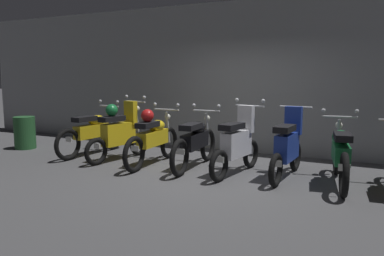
{
  "coord_description": "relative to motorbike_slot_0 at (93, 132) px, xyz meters",
  "views": [
    {
      "loc": [
        2.56,
        -5.77,
        1.71
      ],
      "look_at": [
        -0.46,
        0.34,
        0.75
      ],
      "focal_mm": 35.39,
      "sensor_mm": 36.0,
      "label": 1
    }
  ],
  "objects": [
    {
      "name": "motorbike_slot_6",
      "position": [
        5.0,
        -0.06,
        0.0
      ],
      "size": [
        0.59,
        1.94,
        1.15
      ],
      "color": "black",
      "rests_on": "ground"
    },
    {
      "name": "trash_bin",
      "position": [
        -1.87,
        -0.18,
        -0.12
      ],
      "size": [
        0.48,
        0.48,
        0.75
      ],
      "primitive_type": "cylinder",
      "color": "#26592D",
      "rests_on": "ground"
    },
    {
      "name": "motorbike_slot_3",
      "position": [
        2.5,
        -0.08,
        0.0
      ],
      "size": [
        0.59,
        1.95,
        1.15
      ],
      "color": "black",
      "rests_on": "ground"
    },
    {
      "name": "motorbike_slot_0",
      "position": [
        0.0,
        0.0,
        0.0
      ],
      "size": [
        0.59,
        1.95,
        1.15
      ],
      "color": "black",
      "rests_on": "ground"
    },
    {
      "name": "ground_plane",
      "position": [
        2.92,
        -0.49,
        -0.49
      ],
      "size": [
        80.0,
        80.0,
        0.0
      ],
      "primitive_type": "plane",
      "color": "#4C4C4F"
    },
    {
      "name": "motorbike_slot_4",
      "position": [
        3.34,
        -0.16,
        0.04
      ],
      "size": [
        0.58,
        1.67,
        1.29
      ],
      "color": "black",
      "rests_on": "ground"
    },
    {
      "name": "motorbike_slot_2",
      "position": [
        1.67,
        -0.21,
        0.04
      ],
      "size": [
        0.59,
        1.95,
        1.15
      ],
      "color": "black",
      "rests_on": "ground"
    },
    {
      "name": "motorbike_slot_5",
      "position": [
        4.17,
        -0.03,
        0.03
      ],
      "size": [
        0.56,
        1.68,
        1.18
      ],
      "color": "black",
      "rests_on": "ground"
    },
    {
      "name": "back_wall",
      "position": [
        2.92,
        1.88,
        1.16
      ],
      "size": [
        16.0,
        0.3,
        3.31
      ],
      "primitive_type": "cube",
      "color": "gray",
      "rests_on": "ground"
    },
    {
      "name": "motorbike_slot_1",
      "position": [
        0.84,
        -0.16,
        0.08
      ],
      "size": [
        0.58,
        1.67,
        1.29
      ],
      "color": "black",
      "rests_on": "ground"
    }
  ]
}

